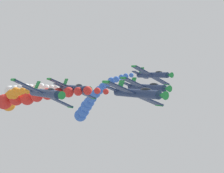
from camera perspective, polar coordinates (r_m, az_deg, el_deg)
airplane_lead at (r=44.82m, az=4.14°, el=-1.11°), size 9.07×10.35×3.71m
smoke_trail_lead at (r=64.80m, az=-13.40°, el=-1.78°), size 10.26×25.37×4.83m
airplane_left_inner at (r=57.36m, az=5.77°, el=-0.16°), size 9.01×10.35×3.89m
airplane_right_inner at (r=48.46m, az=-10.96°, el=-1.09°), size 8.77×10.35×4.46m
smoke_trail_right_inner at (r=73.50m, az=-16.49°, el=-2.13°), size 5.89×25.64×5.94m
airplane_left_outer at (r=59.87m, az=-6.28°, el=-0.30°), size 8.97×10.35×3.98m
smoke_trail_left_outer at (r=78.98m, az=-14.68°, el=-0.55°), size 5.09×20.84×3.44m
airplane_right_outer at (r=69.73m, az=6.75°, el=1.90°), size 8.92×10.35×4.13m
smoke_trail_right_outer at (r=94.59m, az=-3.75°, el=-2.82°), size 4.39×30.01×13.93m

